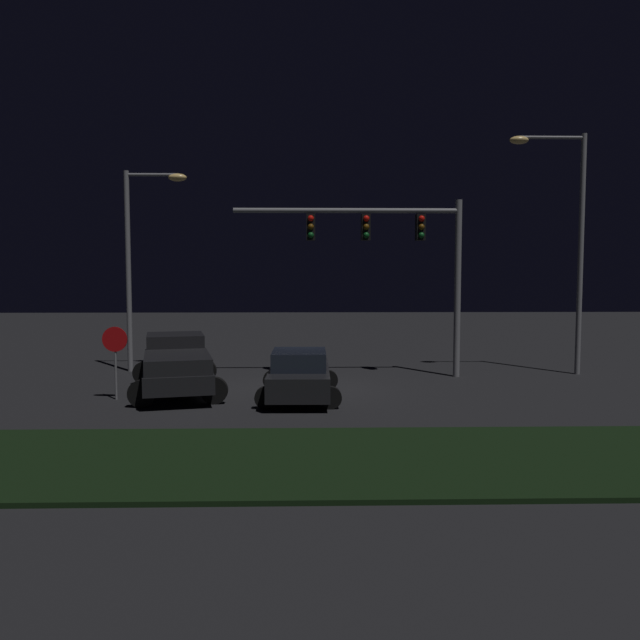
{
  "coord_description": "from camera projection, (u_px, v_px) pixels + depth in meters",
  "views": [
    {
      "loc": [
        0.08,
        -20.85,
        3.9
      ],
      "look_at": [
        0.58,
        0.2,
        2.3
      ],
      "focal_mm": 36.02,
      "sensor_mm": 36.0,
      "label": 1
    }
  ],
  "objects": [
    {
      "name": "stop_sign",
      "position": [
        115.0,
        349.0,
        19.42
      ],
      "size": [
        0.76,
        0.08,
        2.23
      ],
      "color": "slate",
      "rests_on": "ground_plane"
    },
    {
      "name": "grass_median",
      "position": [
        301.0,
        460.0,
        13.12
      ],
      "size": [
        22.55,
        4.95,
        0.1
      ],
      "primitive_type": "cube",
      "color": "black",
      "rests_on": "ground_plane"
    },
    {
      "name": "pickup_truck",
      "position": [
        176.0,
        362.0,
        20.63
      ],
      "size": [
        3.67,
        5.71,
        1.8
      ],
      "rotation": [
        0.0,
        0.0,
        1.79
      ],
      "color": "black",
      "rests_on": "ground_plane"
    },
    {
      "name": "street_lamp_left",
      "position": [
        140.0,
        246.0,
        24.72
      ],
      "size": [
        2.4,
        0.44,
        7.74
      ],
      "color": "slate",
      "rests_on": "ground_plane"
    },
    {
      "name": "traffic_signal_gantry",
      "position": [
        392.0,
        244.0,
        23.37
      ],
      "size": [
        8.32,
        0.56,
        6.5
      ],
      "color": "slate",
      "rests_on": "ground_plane"
    },
    {
      "name": "street_lamp_right",
      "position": [
        567.0,
        225.0,
        23.95
      ],
      "size": [
        2.88,
        0.44,
        8.99
      ],
      "color": "slate",
      "rests_on": "ground_plane"
    },
    {
      "name": "ground_plane",
      "position": [
        303.0,
        390.0,
        21.08
      ],
      "size": [
        80.0,
        80.0,
        0.0
      ],
      "primitive_type": "plane",
      "color": "black"
    },
    {
      "name": "car_sedan",
      "position": [
        299.0,
        375.0,
        19.61
      ],
      "size": [
        2.52,
        4.43,
        1.51
      ],
      "rotation": [
        0.0,
        0.0,
        1.56
      ],
      "color": "black",
      "rests_on": "ground_plane"
    }
  ]
}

